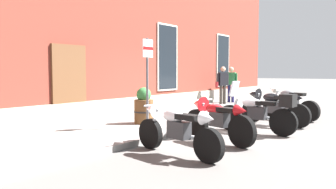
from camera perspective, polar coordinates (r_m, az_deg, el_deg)
name	(u,v)px	position (r m, az deg, el deg)	size (l,w,h in m)	color
ground_plane	(207,128)	(9.36, 6.62, -5.70)	(140.00, 140.00, 0.00)	#565451
sidewalk	(163,121)	(10.20, -0.90, -4.50)	(28.53, 3.09, 0.13)	slate
lane_stripe	(333,143)	(8.25, 26.35, -7.36)	(28.53, 0.12, 0.01)	silver
brick_pub_facade	(63,16)	(13.79, -17.48, 12.69)	(22.53, 6.73, 7.42)	maroon
motorcycle_white_sport	(174,126)	(6.30, 0.99, -5.39)	(0.67, 2.12, 0.98)	black
motorcycle_red_sport	(216,118)	(7.49, 8.12, -3.93)	(0.79, 2.00, 0.99)	black
motorcycle_silver_touring	(259,112)	(8.72, 15.33, -2.89)	(0.62, 2.11, 1.31)	black
motorcycle_black_sport	(272,105)	(10.23, 17.29, -1.80)	(0.65, 2.14, 1.06)	black
motorcycle_grey_naked	(289,104)	(11.64, 20.00, -1.56)	(0.82, 2.01, 1.02)	black
pedestrian_dark_jacket	(223,83)	(14.89, 9.32, 1.92)	(0.61, 0.40, 1.64)	#38332D
pedestrian_striped_shirt	(231,83)	(15.78, 10.73, 2.02)	(0.30, 0.65, 1.65)	#1E1E4C
parking_sign	(147,70)	(8.35, -3.52, 4.19)	(0.36, 0.07, 2.26)	#4C4C51
barrel_planter	(144,107)	(9.22, -4.14, -2.21)	(0.56, 0.56, 1.00)	brown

